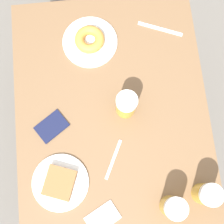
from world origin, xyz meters
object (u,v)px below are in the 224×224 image
Objects in this scene: beer_mug_right at (173,207)px; beer_mug_left at (126,105)px; knife at (160,29)px; beer_mug_center at (207,194)px; passport_near_edge at (52,126)px; napkin_folded at (103,218)px; plate_with_donut at (90,41)px; fork at (113,159)px; plate_with_cake at (60,183)px.

beer_mug_left is at bearing 107.56° from beer_mug_right.
knife is (0.20, 0.35, -0.07)m from beer_mug_left.
beer_mug_center reaches higher than passport_near_edge.
plate_with_donut is at bearing 88.77° from napkin_folded.
napkin_folded is at bearing -113.30° from knife.
napkin_folded reaches higher than knife.
plate_with_cake is at bearing -162.46° from fork.
napkin_folded is at bearing -65.29° from passport_near_edge.
plate_with_cake is 0.23m from passport_near_edge.
plate_with_donut is 1.24× the size of knife.
plate_with_donut is 1.62× the size of napkin_folded.
beer_mug_left is at bearing 43.21° from plate_with_cake.
beer_mug_center is 0.67m from passport_near_edge.
beer_mug_right is at bearing -72.44° from beer_mug_left.
plate_with_donut is 1.57× the size of passport_near_edge.
beer_mug_left is (0.29, 0.27, 0.06)m from plate_with_cake.
beer_mug_center and beer_mug_right have the same top height.
plate_with_donut is 0.41m from passport_near_edge.
beer_mug_left reaches higher than plate_with_donut.
beer_mug_left is at bearing 7.94° from passport_near_edge.
beer_mug_left reaches higher than passport_near_edge.
plate_with_cake reaches higher than knife.
beer_mug_left reaches higher than napkin_folded.
beer_mug_left is at bearing -119.30° from knife.
beer_mug_center reaches higher than plate_with_donut.
beer_mug_center is at bearing -29.91° from passport_near_edge.
passport_near_edge reaches higher than knife.
beer_mug_center is (0.55, -0.10, 0.06)m from plate_with_cake.
plate_with_cake is 0.45m from beer_mug_right.
napkin_folded is 0.84m from knife.
beer_mug_right is 0.30m from fork.
beer_mug_right is at bearing -70.88° from plate_with_donut.
napkin_folded is at bearing -107.95° from beer_mug_left.
plate_with_cake is 1.17× the size of knife.
beer_mug_left is 0.97× the size of napkin_folded.
beer_mug_right is at bearing 3.71° from napkin_folded.
beer_mug_left is 0.46m from beer_mug_center.
beer_mug_right is 0.74× the size of knife.
beer_mug_right reaches higher than fork.
knife is (0.27, 0.55, -0.00)m from fork.
beer_mug_left and beer_mug_center have the same top height.
plate_with_donut is 0.79m from beer_mug_center.
passport_near_edge reaches higher than fork.
napkin_folded is 0.97× the size of passport_near_edge.
beer_mug_right reaches higher than passport_near_edge.
passport_near_edge is at bearing -142.41° from knife.
beer_mug_right reaches higher than napkin_folded.
fork is at bearing -84.58° from plate_with_donut.
napkin_folded is at bearing -172.71° from beer_mug_center.
beer_mug_left is 0.92× the size of fork.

